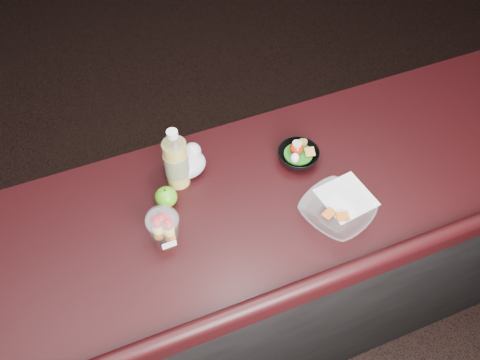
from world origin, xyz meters
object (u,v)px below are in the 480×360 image
fruit_cup (164,227)px  takeout_bowl (337,212)px  green_apple (166,197)px  snack_bowl (298,155)px  lemonade_bottle (176,162)px

fruit_cup → takeout_bowl: 0.55m
green_apple → snack_bowl: snack_bowl is taller
green_apple → snack_bowl: bearing=0.7°
lemonade_bottle → green_apple: size_ratio=3.21×
green_apple → takeout_bowl: 0.55m
fruit_cup → lemonade_bottle: bearing=62.2°
green_apple → takeout_bowl: (0.49, -0.25, -0.01)m
lemonade_bottle → fruit_cup: (-0.11, -0.21, -0.03)m
green_apple → snack_bowl: size_ratio=0.47×
lemonade_bottle → takeout_bowl: size_ratio=0.85×
snack_bowl → takeout_bowl: snack_bowl is taller
green_apple → takeout_bowl: green_apple is taller
snack_bowl → green_apple: bearing=-179.3°
fruit_cup → green_apple: 0.15m
green_apple → fruit_cup: bearing=-108.5°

